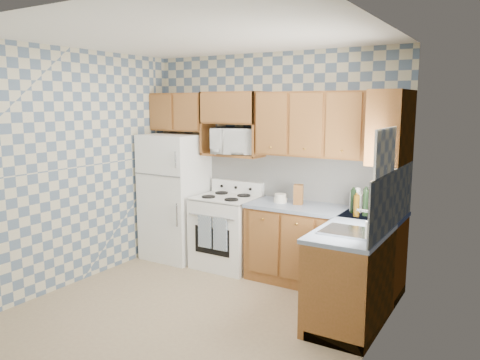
% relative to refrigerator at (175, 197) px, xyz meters
% --- Properties ---
extents(floor, '(3.40, 3.40, 0.00)m').
position_rel_refrigerator_xyz_m(floor, '(1.27, -1.25, -0.84)').
color(floor, '#8D7359').
rests_on(floor, ground).
extents(back_wall, '(3.40, 0.02, 2.70)m').
position_rel_refrigerator_xyz_m(back_wall, '(1.27, 0.35, 0.51)').
color(back_wall, slate).
rests_on(back_wall, ground).
extents(right_wall, '(0.02, 3.20, 2.70)m').
position_rel_refrigerator_xyz_m(right_wall, '(2.97, -1.25, 0.51)').
color(right_wall, slate).
rests_on(right_wall, ground).
extents(backsplash_back, '(2.60, 0.02, 0.56)m').
position_rel_refrigerator_xyz_m(backsplash_back, '(1.68, 0.34, 0.36)').
color(backsplash_back, silver).
rests_on(backsplash_back, back_wall).
extents(backsplash_right, '(0.02, 1.60, 0.56)m').
position_rel_refrigerator_xyz_m(backsplash_right, '(2.96, -0.45, 0.36)').
color(backsplash_right, silver).
rests_on(backsplash_right, right_wall).
extents(refrigerator, '(0.75, 0.70, 1.68)m').
position_rel_refrigerator_xyz_m(refrigerator, '(0.00, 0.00, 0.00)').
color(refrigerator, white).
rests_on(refrigerator, floor).
extents(stove_body, '(0.76, 0.65, 0.90)m').
position_rel_refrigerator_xyz_m(stove_body, '(0.80, 0.03, -0.39)').
color(stove_body, white).
rests_on(stove_body, floor).
extents(cooktop, '(0.76, 0.65, 0.02)m').
position_rel_refrigerator_xyz_m(cooktop, '(0.80, 0.03, 0.07)').
color(cooktop, silver).
rests_on(cooktop, stove_body).
extents(backguard, '(0.76, 0.08, 0.17)m').
position_rel_refrigerator_xyz_m(backguard, '(0.80, 0.30, 0.16)').
color(backguard, white).
rests_on(backguard, cooktop).
extents(dish_towel_left, '(0.19, 0.02, 0.40)m').
position_rel_refrigerator_xyz_m(dish_towel_left, '(0.71, -0.32, -0.31)').
color(dish_towel_left, navy).
rests_on(dish_towel_left, stove_body).
extents(dish_towel_right, '(0.19, 0.02, 0.40)m').
position_rel_refrigerator_xyz_m(dish_towel_right, '(0.94, -0.32, -0.31)').
color(dish_towel_right, navy).
rests_on(dish_towel_right, stove_body).
extents(base_cabinets_back, '(1.75, 0.60, 0.88)m').
position_rel_refrigerator_xyz_m(base_cabinets_back, '(2.10, 0.05, -0.40)').
color(base_cabinets_back, brown).
rests_on(base_cabinets_back, floor).
extents(base_cabinets_right, '(0.60, 1.60, 0.88)m').
position_rel_refrigerator_xyz_m(base_cabinets_right, '(2.67, -0.45, -0.40)').
color(base_cabinets_right, brown).
rests_on(base_cabinets_right, floor).
extents(countertop_back, '(1.77, 0.63, 0.04)m').
position_rel_refrigerator_xyz_m(countertop_back, '(2.10, 0.05, 0.06)').
color(countertop_back, slate).
rests_on(countertop_back, base_cabinets_back).
extents(countertop_right, '(0.63, 1.60, 0.04)m').
position_rel_refrigerator_xyz_m(countertop_right, '(2.67, -0.45, 0.06)').
color(countertop_right, slate).
rests_on(countertop_right, base_cabinets_right).
extents(upper_cabinets_back, '(1.75, 0.33, 0.74)m').
position_rel_refrigerator_xyz_m(upper_cabinets_back, '(2.10, 0.19, 1.01)').
color(upper_cabinets_back, brown).
rests_on(upper_cabinets_back, back_wall).
extents(upper_cabinets_fridge, '(0.82, 0.33, 0.50)m').
position_rel_refrigerator_xyz_m(upper_cabinets_fridge, '(-0.02, 0.19, 1.13)').
color(upper_cabinets_fridge, brown).
rests_on(upper_cabinets_fridge, back_wall).
extents(upper_cabinets_right, '(0.33, 0.70, 0.74)m').
position_rel_refrigerator_xyz_m(upper_cabinets_right, '(2.81, 0.00, 1.01)').
color(upper_cabinets_right, brown).
rests_on(upper_cabinets_right, right_wall).
extents(microwave_shelf, '(0.80, 0.33, 0.03)m').
position_rel_refrigerator_xyz_m(microwave_shelf, '(0.80, 0.19, 0.60)').
color(microwave_shelf, brown).
rests_on(microwave_shelf, back_wall).
extents(microwave, '(0.70, 0.58, 0.33)m').
position_rel_refrigerator_xyz_m(microwave, '(0.86, 0.20, 0.78)').
color(microwave, white).
rests_on(microwave, microwave_shelf).
extents(sink, '(0.48, 0.40, 0.03)m').
position_rel_refrigerator_xyz_m(sink, '(2.67, -0.80, 0.09)').
color(sink, '#B7B7BC').
rests_on(sink, countertop_right).
extents(window, '(0.02, 0.66, 0.86)m').
position_rel_refrigerator_xyz_m(window, '(2.96, -0.80, 0.61)').
color(window, white).
rests_on(window, right_wall).
extents(bottle_0, '(0.06, 0.06, 0.28)m').
position_rel_refrigerator_xyz_m(bottle_0, '(2.61, -0.08, 0.22)').
color(bottle_0, black).
rests_on(bottle_0, countertop_back).
extents(bottle_1, '(0.06, 0.06, 0.26)m').
position_rel_refrigerator_xyz_m(bottle_1, '(2.71, -0.14, 0.21)').
color(bottle_1, black).
rests_on(bottle_1, countertop_back).
extents(bottle_2, '(0.06, 0.06, 0.25)m').
position_rel_refrigerator_xyz_m(bottle_2, '(2.76, -0.04, 0.20)').
color(bottle_2, '#50340A').
rests_on(bottle_2, countertop_back).
extents(bottle_3, '(0.06, 0.06, 0.23)m').
position_rel_refrigerator_xyz_m(bottle_3, '(2.54, -0.16, 0.19)').
color(bottle_3, '#50340A').
rests_on(bottle_3, countertop_back).
extents(bottle_4, '(0.06, 0.06, 0.26)m').
position_rel_refrigerator_xyz_m(bottle_4, '(2.46, -0.02, 0.21)').
color(bottle_4, black).
rests_on(bottle_4, countertop_back).
extents(knife_block, '(0.13, 0.13, 0.23)m').
position_rel_refrigerator_xyz_m(knife_block, '(1.77, 0.08, 0.20)').
color(knife_block, brown).
rests_on(knife_block, countertop_back).
extents(electric_kettle, '(0.16, 0.16, 0.21)m').
position_rel_refrigerator_xyz_m(electric_kettle, '(2.47, 0.08, 0.18)').
color(electric_kettle, white).
rests_on(electric_kettle, countertop_back).
extents(food_containers, '(0.16, 0.16, 0.10)m').
position_rel_refrigerator_xyz_m(food_containers, '(1.55, 0.06, 0.13)').
color(food_containers, beige).
rests_on(food_containers, countertop_back).
extents(soap_bottle, '(0.06, 0.06, 0.17)m').
position_rel_refrigerator_xyz_m(soap_bottle, '(2.89, -0.97, 0.17)').
color(soap_bottle, beige).
rests_on(soap_bottle, countertop_right).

